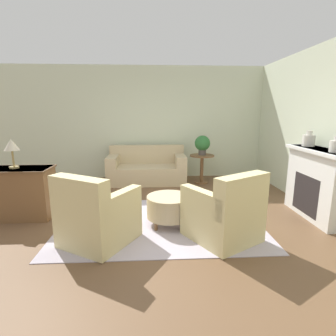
{
  "coord_description": "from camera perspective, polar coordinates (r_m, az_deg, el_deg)",
  "views": [
    {
      "loc": [
        -0.1,
        -3.79,
        1.69
      ],
      "look_at": [
        0.15,
        0.55,
        0.75
      ],
      "focal_mm": 28.0,
      "sensor_mm": 36.0,
      "label": 1
    }
  ],
  "objects": [
    {
      "name": "side_table",
      "position": [
        6.3,
        7.38,
        0.92
      ],
      "size": [
        0.57,
        0.57,
        0.68
      ],
      "color": "brown",
      "rests_on": "ground_plane"
    },
    {
      "name": "couch",
      "position": [
        6.38,
        -4.6,
        -0.24
      ],
      "size": [
        1.84,
        0.88,
        0.87
      ],
      "color": "#C6B289",
      "rests_on": "ground_plane"
    },
    {
      "name": "wall_back",
      "position": [
        6.83,
        -2.5,
        9.75
      ],
      "size": [
        9.94,
        0.12,
        2.8
      ],
      "color": "beige",
      "rests_on": "ground_plane"
    },
    {
      "name": "dresser",
      "position": [
        4.85,
        -29.96,
        -4.59
      ],
      "size": [
        1.11,
        0.55,
        0.82
      ],
      "color": "brown",
      "rests_on": "ground_plane"
    },
    {
      "name": "fireplace",
      "position": [
        4.81,
        29.74,
        -2.73
      ],
      "size": [
        0.44,
        1.32,
        1.12
      ],
      "color": "white",
      "rests_on": "ground_plane"
    },
    {
      "name": "armchair_left",
      "position": [
        3.54,
        -15.32,
        -10.25
      ],
      "size": [
        1.09,
        1.11,
        0.94
      ],
      "color": "beige",
      "rests_on": "rug"
    },
    {
      "name": "table_lamp",
      "position": [
        4.71,
        -30.91,
        4.05
      ],
      "size": [
        0.22,
        0.22,
        0.46
      ],
      "color": "tan",
      "rests_on": "dresser"
    },
    {
      "name": "vase_mantel_far",
      "position": [
        4.42,
        32.76,
        4.04
      ],
      "size": [
        0.18,
        0.18,
        0.23
      ],
      "color": "silver",
      "rests_on": "fireplace"
    },
    {
      "name": "rug",
      "position": [
        4.15,
        -1.66,
        -11.75
      ],
      "size": [
        3.03,
        2.1,
        0.01
      ],
      "color": "#BCB2C1",
      "rests_on": "ground_plane"
    },
    {
      "name": "potted_plant_on_side_table",
      "position": [
        6.22,
        7.5,
        5.23
      ],
      "size": [
        0.36,
        0.36,
        0.46
      ],
      "color": "#4C4742",
      "rests_on": "side_table"
    },
    {
      "name": "ottoman_table",
      "position": [
        3.99,
        0.21,
        -8.38
      ],
      "size": [
        0.67,
        0.67,
        0.44
      ],
      "color": "#C6B289",
      "rests_on": "rug"
    },
    {
      "name": "armchair_right",
      "position": [
        3.59,
        12.31,
        -9.78
      ],
      "size": [
        1.09,
        1.11,
        0.94
      ],
      "color": "beige",
      "rests_on": "rug"
    },
    {
      "name": "vase_mantel_near",
      "position": [
        4.97,
        28.29,
        5.38
      ],
      "size": [
        0.2,
        0.2,
        0.26
      ],
      "color": "silver",
      "rests_on": "fireplace"
    },
    {
      "name": "ground_plane",
      "position": [
        4.16,
        -1.66,
        -11.82
      ],
      "size": [
        16.0,
        16.0,
        0.0
      ],
      "primitive_type": "plane",
      "color": "brown"
    }
  ]
}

